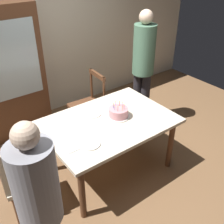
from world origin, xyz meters
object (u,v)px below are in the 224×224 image
object	(u,v)px
dining_table	(109,127)
china_cabinet	(2,75)
chair_upholstered	(15,174)
birthday_cake	(119,113)
person_guest	(143,63)
person_celebrant	(40,203)
chair_spindle_back	(88,106)
plate_far_side	(92,114)
plate_near_celebrant	(90,144)

from	to	relation	value
dining_table	china_cabinet	size ratio (longest dim) A/B	0.79
chair_upholstered	birthday_cake	bearing A→B (deg)	-1.99
dining_table	person_guest	world-z (taller)	person_guest
birthday_cake	chair_upholstered	distance (m)	1.32
person_celebrant	chair_spindle_back	bearing A→B (deg)	48.68
dining_table	chair_upholstered	distance (m)	1.15
chair_upholstered	china_cabinet	xyz separation A→B (m)	(0.45, 1.52, 0.42)
plate_far_side	china_cabinet	world-z (taller)	china_cabinet
plate_near_celebrant	plate_far_side	bearing A→B (deg)	54.53
chair_spindle_back	person_celebrant	world-z (taller)	person_celebrant
birthday_cake	chair_upholstered	size ratio (longest dim) A/B	0.29
birthday_cake	chair_upholstered	xyz separation A→B (m)	(-1.29, 0.04, -0.27)
china_cabinet	person_celebrant	bearing A→B (deg)	-101.83
plate_near_celebrant	china_cabinet	xyz separation A→B (m)	(-0.28, 1.80, 0.20)
person_guest	chair_spindle_back	bearing A→B (deg)	162.97
plate_far_side	china_cabinet	distance (m)	1.47
dining_table	plate_near_celebrant	size ratio (longest dim) A/B	6.85
chair_upholstered	person_celebrant	xyz separation A→B (m)	(-0.04, -0.82, 0.38)
plate_near_celebrant	person_guest	xyz separation A→B (m)	(1.49, 0.83, 0.27)
plate_near_celebrant	person_guest	world-z (taller)	person_guest
plate_near_celebrant	china_cabinet	bearing A→B (deg)	98.80
china_cabinet	birthday_cake	bearing A→B (deg)	-61.74
dining_table	chair_upholstered	bearing A→B (deg)	177.87
plate_near_celebrant	chair_upholstered	bearing A→B (deg)	158.92
plate_near_celebrant	china_cabinet	size ratio (longest dim) A/B	0.12
person_guest	china_cabinet	distance (m)	2.01
birthday_cake	plate_near_celebrant	bearing A→B (deg)	-157.20
chair_spindle_back	plate_far_side	bearing A→B (deg)	-117.66
birthday_cake	plate_near_celebrant	size ratio (longest dim) A/B	1.27
person_guest	plate_far_side	bearing A→B (deg)	-162.79
birthday_cake	china_cabinet	world-z (taller)	china_cabinet
chair_spindle_back	chair_upholstered	xyz separation A→B (m)	(-1.39, -0.80, 0.07)
birthday_cake	person_celebrant	size ratio (longest dim) A/B	0.17
china_cabinet	dining_table	bearing A→B (deg)	-66.04
person_guest	plate_near_celebrant	bearing A→B (deg)	-150.79
birthday_cake	plate_far_side	bearing A→B (deg)	132.72
dining_table	china_cabinet	distance (m)	1.73
plate_near_celebrant	person_celebrant	world-z (taller)	person_celebrant
chair_spindle_back	china_cabinet	xyz separation A→B (m)	(-0.94, 0.71, 0.49)
dining_table	china_cabinet	bearing A→B (deg)	113.96
dining_table	chair_spindle_back	bearing A→B (deg)	73.93
chair_spindle_back	china_cabinet	bearing A→B (deg)	142.78
plate_near_celebrant	chair_upholstered	size ratio (longest dim) A/B	0.23
plate_near_celebrant	chair_upholstered	distance (m)	0.81
person_guest	dining_table	bearing A→B (deg)	-151.04
dining_table	birthday_cake	world-z (taller)	birthday_cake
plate_near_celebrant	dining_table	bearing A→B (deg)	29.87
person_guest	person_celebrant	bearing A→B (deg)	-148.75
person_celebrant	person_guest	distance (m)	2.64
dining_table	person_celebrant	world-z (taller)	person_celebrant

